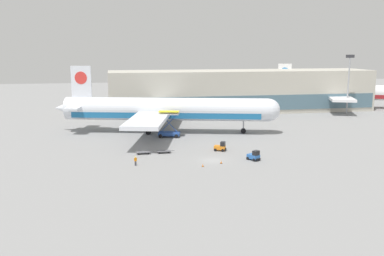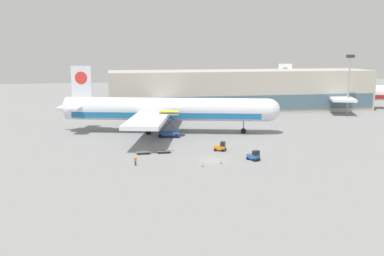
{
  "view_description": "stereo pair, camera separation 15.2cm",
  "coord_description": "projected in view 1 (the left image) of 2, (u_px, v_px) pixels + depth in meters",
  "views": [
    {
      "loc": [
        -18.55,
        -78.15,
        21.3
      ],
      "look_at": [
        -1.58,
        13.3,
        4.0
      ],
      "focal_mm": 40.0,
      "sensor_mm": 36.0,
      "label": 1
    },
    {
      "loc": [
        -18.4,
        -78.18,
        21.3
      ],
      "look_at": [
        -1.58,
        13.3,
        4.0
      ],
      "focal_mm": 40.0,
      "sensor_mm": 36.0,
      "label": 2
    }
  ],
  "objects": [
    {
      "name": "traffic_cone_near",
      "position": [
        221.0,
        162.0,
        80.44
      ],
      "size": [
        0.4,
        0.4,
        0.68
      ],
      "color": "black",
      "rests_on": "ground_plane"
    },
    {
      "name": "airplane_main",
      "position": [
        163.0,
        110.0,
        109.38
      ],
      "size": [
        57.02,
        48.49,
        17.0
      ],
      "rotation": [
        0.0,
        0.0,
        -0.25
      ],
      "color": "silver",
      "rests_on": "ground_plane"
    },
    {
      "name": "baggage_tug_mid",
      "position": [
        254.0,
        156.0,
        82.67
      ],
      "size": [
        2.52,
        2.82,
        2.0
      ],
      "rotation": [
        0.0,
        0.0,
        -1.05
      ],
      "color": "#2D66B7",
      "rests_on": "ground_plane"
    },
    {
      "name": "traffic_cone_far",
      "position": [
        203.0,
        165.0,
        78.28
      ],
      "size": [
        0.4,
        0.4,
        0.58
      ],
      "color": "black",
      "rests_on": "ground_plane"
    },
    {
      "name": "scissor_lift_loader",
      "position": [
        169.0,
        127.0,
        104.47
      ],
      "size": [
        5.78,
        4.44,
        6.33
      ],
      "rotation": [
        0.0,
        0.0,
        -0.25
      ],
      "color": "#284C99",
      "rests_on": "ground_plane"
    },
    {
      "name": "airplane_distant",
      "position": [
        339.0,
        93.0,
        155.95
      ],
      "size": [
        51.81,
        44.56,
        15.84
      ],
      "rotation": [
        0.0,
        0.0,
        -0.35
      ],
      "color": "white",
      "rests_on": "ground_plane"
    },
    {
      "name": "terminal_building",
      "position": [
        241.0,
        91.0,
        147.16
      ],
      "size": [
        90.0,
        18.2,
        14.0
      ],
      "color": "#BCB7A8",
      "rests_on": "ground_plane"
    },
    {
      "name": "ground_plane",
      "position": [
        213.0,
        160.0,
        82.77
      ],
      "size": [
        400.0,
        400.0,
        0.0
      ],
      "primitive_type": "plane",
      "color": "gray"
    },
    {
      "name": "baggage_dolly_second",
      "position": [
        164.0,
        151.0,
        88.53
      ],
      "size": [
        3.72,
        1.57,
        0.48
      ],
      "rotation": [
        0.0,
        0.0,
        0.03
      ],
      "color": "#56565B",
      "rests_on": "ground_plane"
    },
    {
      "name": "baggage_dolly_lead",
      "position": [
        143.0,
        152.0,
        87.69
      ],
      "size": [
        3.72,
        1.57,
        0.48
      ],
      "rotation": [
        0.0,
        0.0,
        0.03
      ],
      "color": "#56565B",
      "rests_on": "ground_plane"
    },
    {
      "name": "light_mast",
      "position": [
        349.0,
        79.0,
        139.72
      ],
      "size": [
        2.8,
        0.5,
        19.38
      ],
      "color": "#9EA0A5",
      "rests_on": "ground_plane"
    },
    {
      "name": "baggage_tug_foreground",
      "position": [
        221.0,
        147.0,
        90.29
      ],
      "size": [
        2.81,
        2.45,
        2.0
      ],
      "rotation": [
        0.0,
        0.0,
        -0.46
      ],
      "color": "orange",
      "rests_on": "ground_plane"
    },
    {
      "name": "ground_crew_near",
      "position": [
        136.0,
        160.0,
        78.86
      ],
      "size": [
        0.52,
        0.36,
        1.76
      ],
      "rotation": [
        0.0,
        0.0,
        0.46
      ],
      "color": "black",
      "rests_on": "ground_plane"
    }
  ]
}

